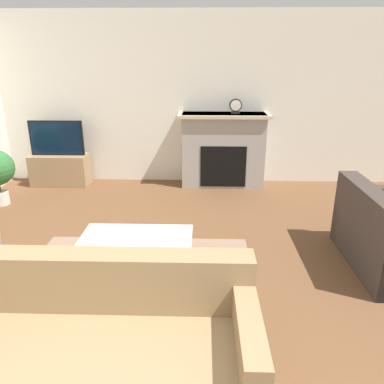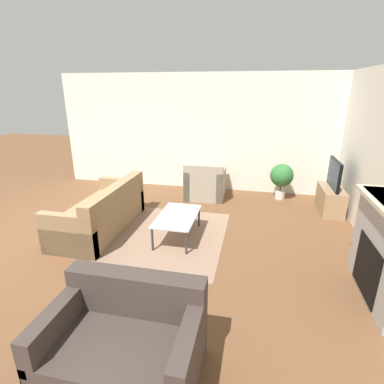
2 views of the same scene
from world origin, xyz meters
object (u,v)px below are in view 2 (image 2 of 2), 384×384
(couch_loveseat, at_px, (126,346))
(coffee_table, at_px, (177,217))
(potted_plant, at_px, (282,177))
(tv, at_px, (334,174))
(couch_sectional, at_px, (102,214))
(armchair_by_window, at_px, (205,185))

(couch_loveseat, height_order, coffee_table, couch_loveseat)
(coffee_table, bearing_deg, potted_plant, 142.04)
(tv, height_order, couch_sectional, tv)
(couch_sectional, xyz_separation_m, couch_loveseat, (2.54, 1.58, 0.00))
(tv, relative_size, couch_loveseat, 0.68)
(tv, height_order, couch_loveseat, tv)
(couch_sectional, relative_size, couch_loveseat, 1.56)
(tv, bearing_deg, couch_loveseat, -30.21)
(armchair_by_window, xyz_separation_m, coffee_table, (2.03, -0.11, 0.06))
(couch_sectional, xyz_separation_m, potted_plant, (-2.25, 3.13, 0.23))
(couch_sectional, xyz_separation_m, armchair_by_window, (-2.01, 1.47, 0.01))
(armchair_by_window, distance_m, coffee_table, 2.03)
(couch_loveseat, bearing_deg, armchair_by_window, 91.37)
(couch_loveseat, relative_size, coffee_table, 1.18)
(coffee_table, xyz_separation_m, potted_plant, (-2.27, 1.77, 0.16))
(couch_loveseat, height_order, armchair_by_window, same)
(tv, relative_size, couch_sectional, 0.44)
(couch_sectional, bearing_deg, couch_loveseat, 31.83)
(coffee_table, height_order, potted_plant, potted_plant)
(tv, distance_m, couch_loveseat, 4.94)
(coffee_table, bearing_deg, armchair_by_window, 176.84)
(coffee_table, relative_size, potted_plant, 1.34)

